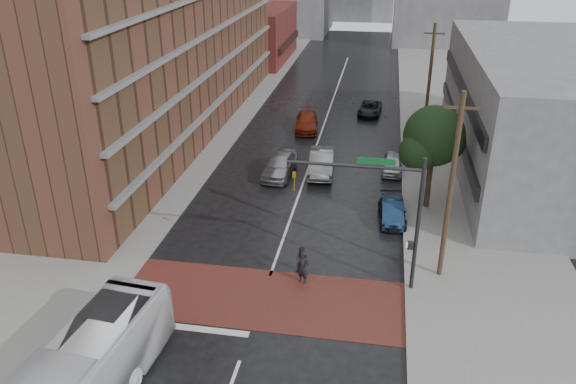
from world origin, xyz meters
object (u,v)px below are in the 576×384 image
(pedestrian_b, at_px, (302,261))
(car_parked_mid, at_px, (392,211))
(car_travel_b, at_px, (322,162))
(car_parked_far, at_px, (393,164))
(pedestrian_a, at_px, (303,268))
(suv_travel, at_px, (370,108))
(car_travel_c, at_px, (307,122))
(car_parked_near, at_px, (392,211))
(car_travel_a, at_px, (280,165))

(pedestrian_b, distance_m, car_parked_mid, 8.41)
(car_travel_b, bearing_deg, car_parked_far, 8.61)
(pedestrian_a, bearing_deg, suv_travel, 108.36)
(car_travel_b, bearing_deg, suv_travel, 75.13)
(car_travel_b, distance_m, car_travel_c, 9.91)
(car_travel_c, height_order, suv_travel, car_travel_c)
(suv_travel, distance_m, car_parked_near, 21.88)
(pedestrian_b, bearing_deg, car_parked_mid, 76.54)
(car_travel_b, relative_size, suv_travel, 1.16)
(car_travel_c, bearing_deg, car_parked_near, -70.54)
(pedestrian_a, xyz_separation_m, car_parked_far, (4.51, 15.61, -0.29))
(suv_travel, distance_m, car_parked_far, 14.16)
(car_travel_a, relative_size, car_parked_near, 1.28)
(suv_travel, height_order, car_parked_near, car_parked_near)
(car_travel_b, distance_m, car_parked_mid, 8.47)
(suv_travel, distance_m, car_parked_mid, 21.88)
(car_parked_mid, xyz_separation_m, car_parked_far, (0.00, 7.79, 0.05))
(pedestrian_b, distance_m, car_travel_c, 23.44)
(car_travel_c, distance_m, car_parked_mid, 17.98)
(car_travel_b, height_order, car_travel_c, car_travel_b)
(car_parked_far, bearing_deg, car_travel_c, 134.58)
(car_travel_b, xyz_separation_m, car_travel_c, (-2.47, 9.59, -0.13))
(pedestrian_b, relative_size, car_travel_a, 0.32)
(pedestrian_a, distance_m, car_parked_far, 16.25)
(car_parked_mid, bearing_deg, pedestrian_b, -127.36)
(suv_travel, bearing_deg, pedestrian_a, -89.51)
(pedestrian_a, height_order, car_travel_a, pedestrian_a)
(pedestrian_a, relative_size, car_travel_b, 0.36)
(suv_travel, xyz_separation_m, car_parked_near, (2.25, -21.77, 0.02))
(car_travel_a, relative_size, car_parked_far, 1.31)
(car_travel_a, bearing_deg, car_parked_near, -30.65)
(car_travel_c, height_order, car_parked_mid, car_travel_c)
(car_parked_near, bearing_deg, car_travel_b, 125.73)
(pedestrian_b, height_order, car_parked_mid, pedestrian_b)
(car_travel_b, relative_size, car_travel_c, 1.04)
(pedestrian_a, bearing_deg, car_travel_c, 120.32)
(car_travel_b, xyz_separation_m, suv_travel, (2.99, 15.12, -0.23))
(suv_travel, bearing_deg, car_parked_far, -76.00)
(pedestrian_b, height_order, car_parked_far, pedestrian_b)
(car_travel_c, bearing_deg, pedestrian_a, -88.36)
(car_travel_a, relative_size, suv_travel, 1.12)
(pedestrian_b, relative_size, car_parked_near, 0.42)
(car_parked_mid, bearing_deg, car_travel_b, 124.52)
(pedestrian_b, height_order, car_travel_b, car_travel_b)
(car_travel_b, bearing_deg, pedestrian_b, -91.22)
(car_parked_far, bearing_deg, suv_travel, 101.32)
(pedestrian_b, bearing_deg, car_travel_a, 125.93)
(car_travel_c, relative_size, car_parked_far, 1.32)
(car_parked_near, bearing_deg, suv_travel, 93.38)
(car_travel_b, distance_m, car_parked_far, 5.37)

